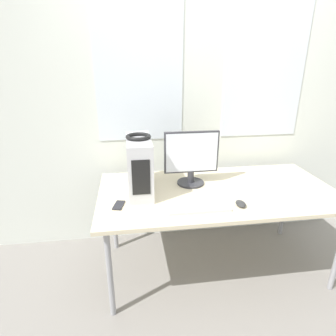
{
  "coord_description": "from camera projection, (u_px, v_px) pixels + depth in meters",
  "views": [
    {
      "loc": [
        -0.66,
        -1.43,
        1.65
      ],
      "look_at": [
        -0.39,
        0.46,
        0.92
      ],
      "focal_mm": 30.0,
      "sensor_mm": 36.0,
      "label": 1
    }
  ],
  "objects": [
    {
      "name": "ground_plane",
      "position": [
        231.0,
        309.0,
        2.0
      ],
      "size": [
        14.0,
        14.0,
        0.0
      ],
      "primitive_type": "plane",
      "color": "gray"
    },
    {
      "name": "wall_back",
      "position": [
        202.0,
        97.0,
        2.49
      ],
      "size": [
        8.0,
        0.07,
        2.7
      ],
      "color": "silver",
      "rests_on": "ground_plane"
    },
    {
      "name": "desk",
      "position": [
        217.0,
        195.0,
        2.19
      ],
      "size": [
        1.82,
        0.92,
        0.72
      ],
      "color": "beige",
      "rests_on": "ground_plane"
    },
    {
      "name": "pc_tower",
      "position": [
        139.0,
        166.0,
        2.08
      ],
      "size": [
        0.17,
        0.47,
        0.41
      ],
      "color": "silver",
      "rests_on": "desk"
    },
    {
      "name": "headphones",
      "position": [
        138.0,
        137.0,
        2.0
      ],
      "size": [
        0.18,
        0.18,
        0.03
      ],
      "color": "black",
      "rests_on": "pc_tower"
    },
    {
      "name": "monitor_main",
      "position": [
        191.0,
        158.0,
        2.2
      ],
      "size": [
        0.43,
        0.22,
        0.43
      ],
      "color": "#333338",
      "rests_on": "desk"
    },
    {
      "name": "keyboard",
      "position": [
        198.0,
        206.0,
        1.9
      ],
      "size": [
        0.42,
        0.18,
        0.02
      ],
      "color": "silver",
      "rests_on": "desk"
    },
    {
      "name": "mouse",
      "position": [
        241.0,
        204.0,
        1.92
      ],
      "size": [
        0.07,
        0.1,
        0.03
      ],
      "color": "#2D2D2D",
      "rests_on": "desk"
    },
    {
      "name": "cell_phone",
      "position": [
        119.0,
        205.0,
        1.92
      ],
      "size": [
        0.09,
        0.14,
        0.01
      ],
      "rotation": [
        0.0,
        0.0,
        -0.25
      ],
      "color": "#232328",
      "rests_on": "desk"
    }
  ]
}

